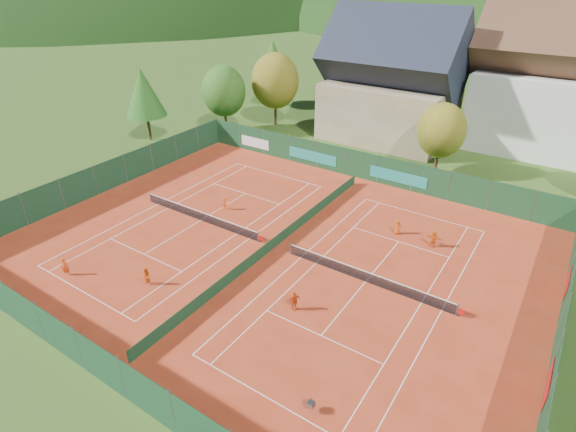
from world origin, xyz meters
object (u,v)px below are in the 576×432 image
Objects in this scene: ball_hopper at (311,404)px; player_right_far_b at (434,239)px; hotel_block_a at (571,90)px; chalet at (392,85)px; player_right_near at (294,301)px; player_left_mid at (146,277)px; player_left_near at (65,267)px; player_left_far at (225,204)px; player_right_far_a at (398,227)px.

player_right_far_b is (0.29, 18.55, 0.18)m from ball_hopper.
hotel_block_a reaches higher than player_right_far_b.
chalet reaches higher than player_right_near.
ball_hopper is (13.22, -41.33, -6.07)m from chalet.
chalet reaches higher than player_left_mid.
chalet is at bearing 40.57° from player_right_near.
ball_hopper is 15.17m from player_left_mid.
hotel_block_a is at bearing 68.16° from player_left_mid.
hotel_block_a is 27.00× the size of ball_hopper.
player_left_mid is (-20.75, -44.87, -6.67)m from hotel_block_a.
chalet is 20.25× the size of ball_hopper.
player_right_near is (-4.88, 6.03, 0.19)m from ball_hopper.
player_right_far_b reaches higher than player_left_mid.
chalet is 43.81m from ball_hopper.
player_right_near is (15.94, 6.04, 0.04)m from player_left_near.
player_left_mid is at bearing 46.08° from player_right_far_b.
chalet is 11.51× the size of player_left_near.
player_right_far_a reaches higher than player_left_far.
chalet is 12.02× the size of player_right_far_a.
hotel_block_a is (19.00, 6.00, 0.76)m from chalet.
player_left_near is at bearing -179.98° from ball_hopper.
chalet is 11.32× the size of player_left_mid.
player_right_far_a is at bearing 56.42° from player_left_mid.
player_left_mid is at bearing -114.82° from hotel_block_a.
player_right_far_b is at bearing -165.95° from player_left_far.
player_left_near is 1.04× the size of player_right_far_a.
player_right_near reaches higher than player_right_far_a.
player_left_near is at bearing -154.18° from player_left_mid.
player_left_far is 0.84× the size of player_right_near.
player_right_far_a reaches higher than ball_hopper.
player_right_near is at bearing -104.48° from hotel_block_a.
hotel_block_a is 30.52m from player_right_far_a.
hotel_block_a is at bearing 83.04° from ball_hopper.
chalet is at bearing 107.74° from ball_hopper.
player_left_near is at bearing 12.18° from player_right_far_a.
player_left_near is at bearing 138.02° from player_right_near.
player_left_far is 18.52m from player_right_far_b.
chalet is at bearing -99.35° from player_right_far_a.
ball_hopper is at bearing 64.43° from player_right_far_a.
hotel_block_a is at bearing -125.11° from player_left_far.
player_left_far is at bearing 13.52° from player_right_far_b.
player_left_near reaches higher than player_right_far_a.
player_left_far is (-4.46, -27.25, -6.00)m from chalet.
hotel_block_a reaches higher than chalet.
player_right_far_b is at bearing 4.82° from player_right_near.
ball_hopper is 19.04m from player_right_far_a.
player_right_far_a is (12.14, 16.37, -0.04)m from player_left_mid.
ball_hopper is at bearing -96.96° from hotel_block_a.
hotel_block_a reaches higher than player_right_far_a.
player_left_far is (3.15, 14.09, -0.08)m from player_left_near.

